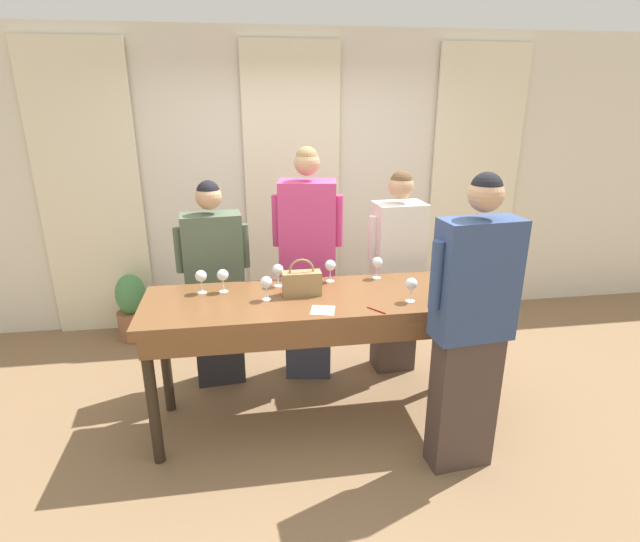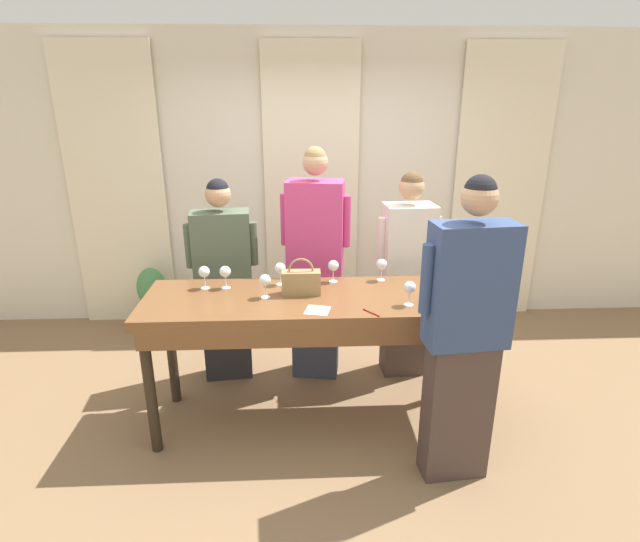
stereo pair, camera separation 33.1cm
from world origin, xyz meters
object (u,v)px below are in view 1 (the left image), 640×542
at_px(tasting_bar, 322,311).
at_px(wine_glass_back_mid, 278,270).
at_px(wine_glass_front_mid, 447,267).
at_px(wine_glass_back_left, 223,276).
at_px(wine_glass_front_right, 201,277).
at_px(wine_glass_center_right, 266,283).
at_px(wine_glass_center_mid, 411,285).
at_px(potted_plant, 132,308).
at_px(guest_pink_top, 308,267).
at_px(wine_bottle, 501,286).
at_px(guest_olive_jacket, 215,285).
at_px(handbag, 302,282).
at_px(wine_glass_center_left, 377,263).
at_px(host_pouring, 471,328).
at_px(guest_cream_sweater, 396,273).
at_px(wine_glass_back_right, 330,266).
at_px(wine_glass_front_left, 467,268).

distance_m(tasting_bar, wine_glass_back_mid, 0.42).
distance_m(wine_glass_front_mid, wine_glass_back_left, 1.55).
xyz_separation_m(wine_glass_front_right, wine_glass_center_right, (0.42, -0.19, 0.00)).
xyz_separation_m(wine_glass_center_mid, potted_plant, (-2.12, 1.72, -0.76)).
xyz_separation_m(wine_glass_front_right, guest_pink_top, (0.78, 0.47, -0.13)).
bearing_deg(wine_bottle, tasting_bar, 165.63).
relative_size(wine_glass_front_right, wine_glass_back_left, 1.00).
distance_m(tasting_bar, guest_olive_jacket, 0.99).
relative_size(handbag, wine_glass_back_left, 1.60).
relative_size(wine_glass_center_mid, wine_glass_center_right, 1.00).
bearing_deg(wine_glass_center_left, wine_bottle, -41.60).
distance_m(host_pouring, potted_plant, 3.23).
bearing_deg(handbag, guest_cream_sweater, 35.47).
xyz_separation_m(wine_glass_center_right, guest_cream_sweater, (1.08, 0.65, -0.22)).
bearing_deg(wine_glass_back_left, guest_olive_jacket, 100.41).
xyz_separation_m(guest_olive_jacket, guest_cream_sweater, (1.44, -0.00, 0.02)).
relative_size(wine_glass_center_left, wine_glass_center_right, 1.00).
height_order(wine_bottle, handbag, wine_bottle).
bearing_deg(handbag, host_pouring, -34.22).
distance_m(wine_glass_back_mid, potted_plant, 2.00).
distance_m(wine_glass_back_left, guest_pink_top, 0.80).
height_order(wine_glass_back_right, guest_pink_top, guest_pink_top).
height_order(wine_glass_center_mid, wine_glass_back_mid, same).
height_order(wine_glass_back_mid, guest_cream_sweater, guest_cream_sweater).
height_order(wine_glass_center_right, wine_glass_back_right, same).
distance_m(wine_glass_back_left, wine_glass_back_right, 0.75).
distance_m(guest_cream_sweater, potted_plant, 2.51).
xyz_separation_m(wine_glass_front_right, guest_olive_jacket, (0.06, 0.47, -0.24)).
relative_size(wine_glass_front_mid, wine_glass_back_mid, 1.00).
bearing_deg(wine_glass_front_left, wine_bottle, -80.50).
relative_size(wine_glass_center_right, wine_glass_back_mid, 1.00).
xyz_separation_m(handbag, potted_plant, (-1.44, 1.50, -0.73)).
bearing_deg(wine_glass_back_mid, guest_cream_sweater, 23.02).
relative_size(tasting_bar, handbag, 9.13).
bearing_deg(wine_glass_front_left, host_pouring, -111.26).
relative_size(wine_glass_front_left, wine_glass_center_left, 1.00).
bearing_deg(wine_glass_center_right, wine_glass_center_left, 19.33).
relative_size(tasting_bar, wine_glass_back_left, 14.61).
xyz_separation_m(wine_glass_back_left, potted_plant, (-0.93, 1.36, -0.76)).
bearing_deg(host_pouring, wine_glass_center_mid, 120.50).
xyz_separation_m(wine_glass_center_right, wine_glass_back_left, (-0.28, 0.18, 0.00)).
height_order(wine_bottle, wine_glass_back_left, wine_bottle).
height_order(wine_glass_back_right, guest_olive_jacket, guest_olive_jacket).
bearing_deg(wine_glass_front_mid, wine_bottle, -64.78).
xyz_separation_m(guest_olive_jacket, host_pouring, (1.51, -1.22, 0.11)).
distance_m(wine_glass_front_left, wine_glass_center_left, 0.62).
xyz_separation_m(wine_glass_front_left, wine_glass_back_mid, (-1.31, 0.15, 0.00)).
height_order(wine_bottle, wine_glass_front_mid, wine_bottle).
height_order(handbag, potted_plant, handbag).
height_order(wine_glass_center_left, host_pouring, host_pouring).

